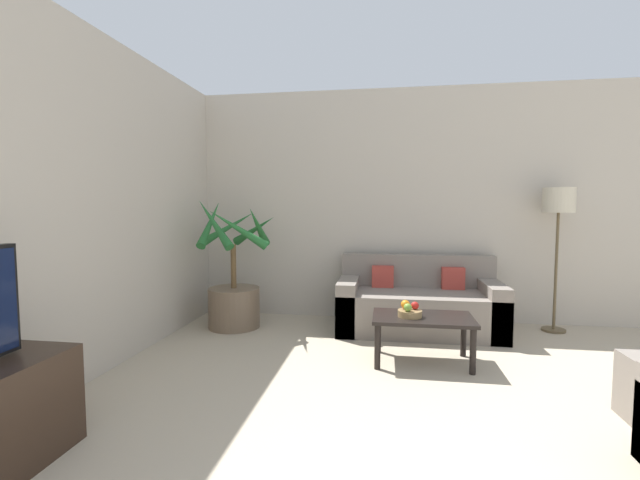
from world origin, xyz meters
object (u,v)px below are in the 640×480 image
at_px(coffee_table, 423,323).
at_px(fruit_bowl, 410,313).
at_px(apple_red, 415,306).
at_px(potted_palm, 234,289).
at_px(orange_fruit, 405,304).
at_px(floor_lamp, 559,209).
at_px(apple_green, 408,307).
at_px(sofa_loveseat, 418,305).

xyz_separation_m(coffee_table, fruit_bowl, (-0.11, -0.04, 0.09)).
distance_m(coffee_table, apple_red, 0.16).
relative_size(potted_palm, fruit_bowl, 7.13).
bearing_deg(apple_red, potted_palm, 157.23).
distance_m(fruit_bowl, orange_fruit, 0.09).
bearing_deg(floor_lamp, orange_fruit, -144.39).
relative_size(coffee_table, orange_fruit, 11.03).
bearing_deg(fruit_bowl, apple_red, 40.26).
height_order(floor_lamp, fruit_bowl, floor_lamp).
xyz_separation_m(potted_palm, orange_fruit, (1.82, -0.79, 0.07)).
xyz_separation_m(floor_lamp, fruit_bowl, (-1.58, -1.20, -0.87)).
relative_size(floor_lamp, fruit_bowl, 7.59).
xyz_separation_m(coffee_table, apple_green, (-0.13, -0.09, 0.15)).
xyz_separation_m(potted_palm, coffee_table, (1.97, -0.80, -0.09)).
xyz_separation_m(sofa_loveseat, orange_fruit, (-0.18, -0.97, 0.22)).
height_order(floor_lamp, apple_red, floor_lamp).
bearing_deg(apple_red, fruit_bowl, -139.74).
height_order(potted_palm, orange_fruit, potted_palm).
xyz_separation_m(apple_red, apple_green, (-0.06, -0.09, 0.00)).
relative_size(fruit_bowl, apple_red, 3.05).
relative_size(sofa_loveseat, orange_fruit, 22.27).
xyz_separation_m(sofa_loveseat, apple_red, (-0.10, -0.98, 0.22)).
distance_m(apple_green, orange_fruit, 0.09).
bearing_deg(potted_palm, fruit_bowl, -24.20).
bearing_deg(orange_fruit, fruit_bowl, -49.44).
relative_size(fruit_bowl, apple_green, 2.96).
bearing_deg(sofa_loveseat, coffee_table, -92.04).
relative_size(sofa_loveseat, apple_green, 24.90).
relative_size(floor_lamp, orange_fruit, 20.10).
bearing_deg(fruit_bowl, coffee_table, 18.97).
distance_m(potted_palm, sofa_loveseat, 2.02).
xyz_separation_m(potted_palm, fruit_bowl, (1.86, -0.83, 0.00)).
height_order(sofa_loveseat, apple_red, sofa_loveseat).
distance_m(sofa_loveseat, apple_red, 1.01).
bearing_deg(coffee_table, fruit_bowl, -161.03).
bearing_deg(fruit_bowl, potted_palm, 155.80).
xyz_separation_m(floor_lamp, apple_red, (-1.54, -1.17, -0.81)).
height_order(fruit_bowl, apple_red, apple_red).
bearing_deg(floor_lamp, sofa_loveseat, -172.58).
distance_m(potted_palm, coffee_table, 2.12).
relative_size(potted_palm, coffee_table, 1.71).
xyz_separation_m(potted_palm, apple_red, (1.90, -0.80, 0.06)).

